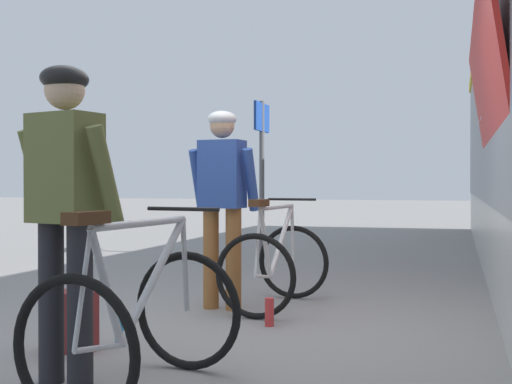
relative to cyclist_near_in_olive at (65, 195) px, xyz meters
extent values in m
plane|color=gray|center=(0.62, 1.54, -1.05)|extent=(80.00, 80.00, 0.00)
cube|color=red|center=(2.34, 3.21, 0.75)|extent=(0.30, 4.19, 1.69)
cube|color=black|center=(2.33, 4.82, 1.20)|extent=(0.04, 1.10, 0.80)
cylinder|color=#232328|center=(-0.11, 0.02, -0.60)|extent=(0.14, 0.14, 0.90)
cylinder|color=#232328|center=(0.11, -0.03, -0.60)|extent=(0.14, 0.14, 0.90)
cube|color=olive|center=(0.00, 0.00, 0.15)|extent=(0.42, 0.31, 0.60)
cylinder|color=olive|center=(-0.25, 0.09, 0.10)|extent=(0.14, 0.27, 0.56)
cylinder|color=olive|center=(0.26, -0.02, 0.10)|extent=(0.14, 0.27, 0.56)
sphere|color=beige|center=(0.00, 0.00, 0.58)|extent=(0.22, 0.22, 0.22)
ellipsoid|color=black|center=(0.00, 0.00, 0.64)|extent=(0.31, 0.32, 0.14)
cylinder|color=#935B2D|center=(-0.04, 2.28, -0.60)|extent=(0.14, 0.14, 0.90)
cylinder|color=#935B2D|center=(0.18, 2.27, -0.60)|extent=(0.14, 0.14, 0.90)
cube|color=#2D4C9E|center=(0.07, 2.28, 0.15)|extent=(0.40, 0.27, 0.60)
cylinder|color=#2D4C9E|center=(-0.19, 2.34, 0.10)|extent=(0.11, 0.26, 0.56)
cylinder|color=#2D4C9E|center=(0.33, 2.30, 0.10)|extent=(0.11, 0.26, 0.56)
sphere|color=tan|center=(0.07, 2.28, 0.58)|extent=(0.22, 0.22, 0.22)
ellipsoid|color=white|center=(0.07, 2.28, 0.64)|extent=(0.27, 0.29, 0.14)
torus|color=black|center=(0.52, 0.48, -0.70)|extent=(0.71, 0.13, 0.71)
torus|color=black|center=(0.41, -0.53, -0.70)|extent=(0.71, 0.13, 0.71)
cylinder|color=silver|center=(0.48, 0.13, -0.45)|extent=(0.11, 0.64, 0.63)
cylinder|color=silver|center=(0.46, 0.01, -0.15)|extent=(0.13, 0.85, 0.04)
cylinder|color=silver|center=(0.43, -0.30, -0.45)|extent=(0.07, 0.28, 0.62)
cylinder|color=silver|center=(0.42, -0.36, -0.73)|extent=(0.07, 0.36, 0.08)
cylinder|color=silver|center=(0.41, -0.47, -0.42)|extent=(0.04, 0.15, 0.56)
cylinder|color=silver|center=(0.51, 0.46, -0.42)|extent=(0.04, 0.08, 0.55)
cylinder|color=black|center=(0.51, 0.43, -0.09)|extent=(0.48, 0.08, 0.02)
cube|color=#4C2D19|center=(0.41, -0.44, -0.10)|extent=(0.13, 0.25, 0.06)
torus|color=black|center=(0.54, 2.98, -0.70)|extent=(0.71, 0.10, 0.71)
torus|color=black|center=(0.47, 1.96, -0.70)|extent=(0.71, 0.10, 0.71)
cylinder|color=white|center=(0.52, 2.62, -0.45)|extent=(0.09, 0.65, 0.63)
cylinder|color=white|center=(0.51, 2.50, -0.15)|extent=(0.09, 0.85, 0.04)
cylinder|color=white|center=(0.49, 2.20, -0.45)|extent=(0.06, 0.28, 0.62)
cylinder|color=white|center=(0.49, 2.14, -0.73)|extent=(0.05, 0.36, 0.08)
cylinder|color=white|center=(0.48, 2.02, -0.42)|extent=(0.03, 0.14, 0.56)
cylinder|color=white|center=(0.54, 2.95, -0.42)|extent=(0.04, 0.08, 0.55)
cylinder|color=black|center=(0.54, 2.93, -0.09)|extent=(0.48, 0.05, 0.02)
cube|color=#4C2D19|center=(0.48, 2.05, -0.10)|extent=(0.12, 0.25, 0.06)
cube|color=maroon|center=(-0.37, 0.63, -0.85)|extent=(0.29, 0.20, 0.40)
cylinder|color=red|center=(0.66, 1.75, -0.94)|extent=(0.07, 0.07, 0.22)
cylinder|color=#338CCC|center=(-0.16, 0.87, -0.94)|extent=(0.07, 0.07, 0.22)
cylinder|color=#595B60|center=(-0.84, 6.46, 0.15)|extent=(0.08, 0.08, 2.40)
cube|color=#193F99|center=(-0.84, 6.46, 1.10)|extent=(0.04, 0.70, 0.44)
camera|label=1|loc=(2.06, -3.03, 0.06)|focal=44.81mm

